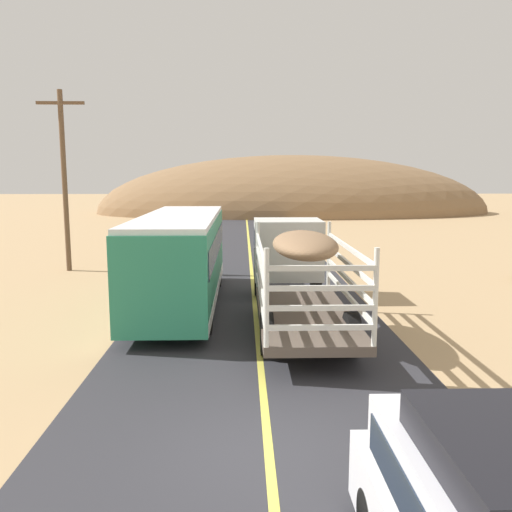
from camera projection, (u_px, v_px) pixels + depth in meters
name	position (u px, v px, depth m)	size (l,w,h in m)	color
ground_plane	(269.00, 452.00, 8.80)	(240.00, 240.00, 0.00)	tan
road_surface	(269.00, 452.00, 8.80)	(8.00, 120.00, 0.02)	#2D2D33
road_centre_line	(269.00, 451.00, 8.80)	(0.16, 117.60, 0.00)	#D8CC4C
livestock_truck	(293.00, 259.00, 17.77)	(2.53, 9.70, 3.02)	silver
bus	(181.00, 257.00, 18.29)	(2.54, 10.00, 3.21)	#2D8C66
power_pole_mid	(64.00, 176.00, 24.82)	(2.20, 0.24, 8.47)	brown
distant_hill	(293.00, 213.00, 64.18)	(47.12, 22.02, 13.83)	olive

